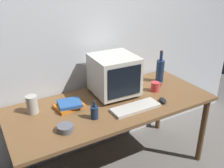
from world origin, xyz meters
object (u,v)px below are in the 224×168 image
Objects in this scene: keyboard at (136,108)px; metal_canister at (32,105)px; mug at (155,86)px; book_stack at (69,105)px; bottle_short at (94,112)px; bottle_tall at (160,70)px; computer_mouse at (163,100)px; cd_spindle at (65,128)px; crt_monitor at (114,75)px.

keyboard is 0.84m from metal_canister.
mug is at bearing 28.52° from keyboard.
bottle_short is at bearing -66.06° from book_stack.
keyboard is 2.80× the size of metal_canister.
bottle_tall reaches higher than bottle_short.
bottle_short reaches higher than book_stack.
cd_spindle is (-0.89, 0.02, 0.00)m from computer_mouse.
cd_spindle is (-0.15, -0.30, -0.01)m from book_stack.
book_stack is (-0.11, 0.25, -0.03)m from bottle_short.
metal_canister is at bearing 165.34° from book_stack.
computer_mouse is 1.10m from metal_canister.
cd_spindle is at bearing -168.55° from mug.
book_stack is (-1.00, -0.05, -0.10)m from bottle_tall.
bottle_tall is 2.78× the size of cd_spindle.
keyboard is 3.50× the size of mug.
bottle_tall is at bearing 33.19° from keyboard.
crt_monitor is 4.03× the size of computer_mouse.
crt_monitor is at bearing 39.74° from bottle_short.
cd_spindle is at bearing -169.59° from bottle_short.
book_stack is at bearing 179.79° from computer_mouse.
crt_monitor reaches higher than mug.
bottle_tall reaches higher than computer_mouse.
bottle_tall is at bearing -0.87° from metal_canister.
bottle_short is (-0.89, -0.30, -0.07)m from bottle_tall.
keyboard is 0.65m from bottle_tall.
keyboard is 1.72× the size of book_stack.
cd_spindle reaches higher than computer_mouse.
crt_monitor reaches higher than metal_canister.
mug is at bearing -6.84° from book_stack.
crt_monitor is 0.48m from book_stack.
keyboard is at bearing 0.58° from cd_spindle.
computer_mouse is at bearing -5.85° from bottle_short.
book_stack reaches higher than cd_spindle.
bottle_short reaches higher than computer_mouse.
bottle_short is at bearing -161.23° from bottle_tall.
bottle_tall is at bearing 18.77° from bottle_short.
book_stack is at bearing -14.66° from metal_canister.
bottle_short is (-0.36, 0.04, 0.05)m from keyboard.
book_stack reaches higher than computer_mouse.
mug is (-0.18, -0.15, -0.08)m from bottle_tall.
mug is at bearing -19.70° from crt_monitor.
mug reaches higher than book_stack.
mug is 1.00× the size of cd_spindle.
bottle_short is 0.27m from book_stack.
bottle_short is 0.73m from mug.
computer_mouse is 0.81m from book_stack.
keyboard is 2.67× the size of bottle_short.
book_stack is (-0.74, 0.31, 0.01)m from computer_mouse.
crt_monitor reaches higher than computer_mouse.
cd_spindle is 0.40m from metal_canister.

